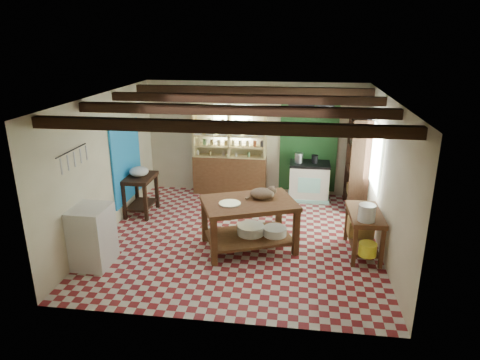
# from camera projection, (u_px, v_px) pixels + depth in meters

# --- Properties ---
(floor) EXTENTS (5.00, 5.00, 0.02)m
(floor) POSITION_uv_depth(u_px,v_px,m) (239.00, 238.00, 7.99)
(floor) COLOR maroon
(floor) RESTS_ON ground
(ceiling) EXTENTS (5.00, 5.00, 0.02)m
(ceiling) POSITION_uv_depth(u_px,v_px,m) (239.00, 97.00, 7.14)
(ceiling) COLOR #404045
(ceiling) RESTS_ON wall_back
(wall_back) EXTENTS (5.00, 0.04, 2.60)m
(wall_back) POSITION_uv_depth(u_px,v_px,m) (254.00, 139.00, 9.91)
(wall_back) COLOR beige
(wall_back) RESTS_ON floor
(wall_front) EXTENTS (5.00, 0.04, 2.60)m
(wall_front) POSITION_uv_depth(u_px,v_px,m) (211.00, 232.00, 5.22)
(wall_front) COLOR beige
(wall_front) RESTS_ON floor
(wall_left) EXTENTS (0.04, 5.00, 2.60)m
(wall_left) POSITION_uv_depth(u_px,v_px,m) (105.00, 165.00, 7.89)
(wall_left) COLOR beige
(wall_left) RESTS_ON floor
(wall_right) EXTENTS (0.04, 5.00, 2.60)m
(wall_right) POSITION_uv_depth(u_px,v_px,m) (385.00, 177.00, 7.24)
(wall_right) COLOR beige
(wall_right) RESTS_ON floor
(ceiling_beams) EXTENTS (5.00, 3.80, 0.15)m
(ceiling_beams) POSITION_uv_depth(u_px,v_px,m) (239.00, 104.00, 7.18)
(ceiling_beams) COLOR black
(ceiling_beams) RESTS_ON ceiling
(blue_wall_patch) EXTENTS (0.04, 1.40, 1.60)m
(blue_wall_patch) POSITION_uv_depth(u_px,v_px,m) (127.00, 162.00, 8.79)
(blue_wall_patch) COLOR #1C80D2
(blue_wall_patch) RESTS_ON wall_left
(green_wall_patch) EXTENTS (1.30, 0.04, 2.30)m
(green_wall_patch) POSITION_uv_depth(u_px,v_px,m) (309.00, 143.00, 9.74)
(green_wall_patch) COLOR #1D4A20
(green_wall_patch) RESTS_ON wall_back
(window_back) EXTENTS (0.90, 0.02, 0.80)m
(window_back) POSITION_uv_depth(u_px,v_px,m) (233.00, 121.00, 9.83)
(window_back) COLOR #B1C6AF
(window_back) RESTS_ON wall_back
(window_right) EXTENTS (0.02, 1.30, 1.20)m
(window_right) POSITION_uv_depth(u_px,v_px,m) (375.00, 155.00, 8.15)
(window_right) COLOR #B1C6AF
(window_right) RESTS_ON wall_right
(utensil_rail) EXTENTS (0.06, 0.90, 0.28)m
(utensil_rail) POSITION_uv_depth(u_px,v_px,m) (72.00, 158.00, 6.60)
(utensil_rail) COLOR black
(utensil_rail) RESTS_ON wall_left
(pot_rack) EXTENTS (0.86, 0.12, 0.36)m
(pot_rack) POSITION_uv_depth(u_px,v_px,m) (311.00, 105.00, 9.04)
(pot_rack) COLOR black
(pot_rack) RESTS_ON ceiling
(shelving_unit) EXTENTS (1.70, 0.34, 2.20)m
(shelving_unit) POSITION_uv_depth(u_px,v_px,m) (230.00, 148.00, 9.87)
(shelving_unit) COLOR #D8C07C
(shelving_unit) RESTS_ON floor
(tall_rack) EXTENTS (0.40, 0.86, 2.00)m
(tall_rack) POSITION_uv_depth(u_px,v_px,m) (357.00, 163.00, 9.06)
(tall_rack) COLOR black
(tall_rack) RESTS_ON floor
(work_table) EXTENTS (1.83, 1.54, 0.88)m
(work_table) POSITION_uv_depth(u_px,v_px,m) (249.00, 225.00, 7.46)
(work_table) COLOR brown
(work_table) RESTS_ON floor
(stove) EXTENTS (0.89, 0.60, 0.87)m
(stove) POSITION_uv_depth(u_px,v_px,m) (309.00, 181.00, 9.69)
(stove) COLOR beige
(stove) RESTS_ON floor
(prep_table) EXTENTS (0.56, 0.82, 0.83)m
(prep_table) POSITION_uv_depth(u_px,v_px,m) (141.00, 195.00, 8.93)
(prep_table) COLOR black
(prep_table) RESTS_ON floor
(white_cabinet) EXTENTS (0.56, 0.67, 1.00)m
(white_cabinet) POSITION_uv_depth(u_px,v_px,m) (93.00, 236.00, 6.90)
(white_cabinet) COLOR silver
(white_cabinet) RESTS_ON floor
(right_counter) EXTENTS (0.57, 1.08, 0.77)m
(right_counter) POSITION_uv_depth(u_px,v_px,m) (363.00, 233.00, 7.28)
(right_counter) COLOR brown
(right_counter) RESTS_ON floor
(cat) EXTENTS (0.53, 0.49, 0.19)m
(cat) POSITION_uv_depth(u_px,v_px,m) (262.00, 194.00, 7.39)
(cat) COLOR #7D6349
(cat) RESTS_ON work_table
(steel_tray) EXTENTS (0.48, 0.48, 0.02)m
(steel_tray) POSITION_uv_depth(u_px,v_px,m) (230.00, 203.00, 7.19)
(steel_tray) COLOR #B7B8BF
(steel_tray) RESTS_ON work_table
(basin_large) EXTENTS (0.62, 0.62, 0.16)m
(basin_large) POSITION_uv_depth(u_px,v_px,m) (251.00, 230.00, 7.56)
(basin_large) COLOR silver
(basin_large) RESTS_ON work_table
(basin_small) EXTENTS (0.54, 0.54, 0.14)m
(basin_small) POSITION_uv_depth(u_px,v_px,m) (275.00, 231.00, 7.52)
(basin_small) COLOR silver
(basin_small) RESTS_ON work_table
(kettle_left) EXTENTS (0.19, 0.19, 0.21)m
(kettle_left) POSITION_uv_depth(u_px,v_px,m) (299.00, 158.00, 9.55)
(kettle_left) COLOR #B7B8BF
(kettle_left) RESTS_ON stove
(kettle_right) EXTENTS (0.15, 0.15, 0.18)m
(kettle_right) POSITION_uv_depth(u_px,v_px,m) (315.00, 159.00, 9.51)
(kettle_right) COLOR black
(kettle_right) RESTS_ON stove
(enamel_bowl) EXTENTS (0.40, 0.40, 0.20)m
(enamel_bowl) POSITION_uv_depth(u_px,v_px,m) (139.00, 171.00, 8.76)
(enamel_bowl) COLOR silver
(enamel_bowl) RESTS_ON prep_table
(white_bucket) EXTENTS (0.28, 0.28, 0.27)m
(white_bucket) POSITION_uv_depth(u_px,v_px,m) (367.00, 213.00, 6.79)
(white_bucket) COLOR silver
(white_bucket) RESTS_ON right_counter
(wicker_basket) EXTENTS (0.45, 0.36, 0.30)m
(wicker_basket) POSITION_uv_depth(u_px,v_px,m) (360.00, 227.00, 7.58)
(wicker_basket) COLOR olive
(wicker_basket) RESTS_ON right_counter
(yellow_tub) EXTENTS (0.30, 0.30, 0.21)m
(yellow_tub) POSITION_uv_depth(u_px,v_px,m) (368.00, 249.00, 6.89)
(yellow_tub) COLOR yellow
(yellow_tub) RESTS_ON right_counter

